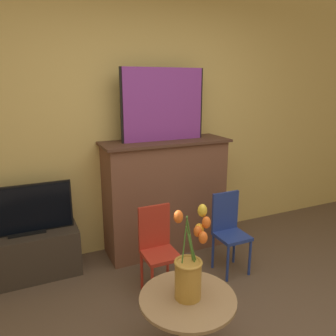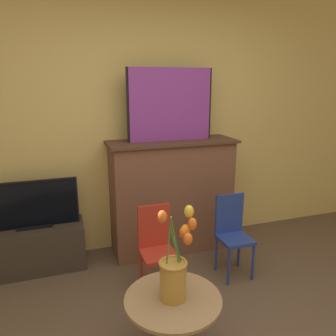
% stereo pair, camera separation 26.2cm
% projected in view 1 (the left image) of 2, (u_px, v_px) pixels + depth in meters
% --- Properties ---
extents(wall_back, '(8.00, 0.06, 2.70)m').
position_uv_depth(wall_back, '(132.00, 119.00, 3.28)').
color(wall_back, '#E0BC66').
rests_on(wall_back, ground).
extents(fireplace_mantel, '(1.28, 0.46, 1.16)m').
position_uv_depth(fireplace_mantel, '(165.00, 194.00, 3.37)').
color(fireplace_mantel, brown).
rests_on(fireplace_mantel, ground).
extents(painting, '(0.85, 0.03, 0.69)m').
position_uv_depth(painting, '(163.00, 105.00, 3.14)').
color(painting, black).
rests_on(painting, fireplace_mantel).
extents(tv_stand, '(0.85, 0.37, 0.42)m').
position_uv_depth(tv_stand, '(30.00, 255.00, 2.93)').
color(tv_stand, '#382D23').
rests_on(tv_stand, ground).
extents(tv_monitor, '(0.80, 0.12, 0.44)m').
position_uv_depth(tv_monitor, '(25.00, 210.00, 2.83)').
color(tv_monitor, black).
rests_on(tv_monitor, tv_stand).
extents(chair_red, '(0.27, 0.27, 0.74)m').
position_uv_depth(chair_red, '(158.00, 245.00, 2.68)').
color(chair_red, '#B22D1E').
rests_on(chair_red, ground).
extents(chair_blue, '(0.27, 0.27, 0.74)m').
position_uv_depth(chair_blue, '(229.00, 228.00, 3.00)').
color(chair_blue, navy).
rests_on(chair_blue, ground).
extents(side_table, '(0.58, 0.58, 0.47)m').
position_uv_depth(side_table, '(187.00, 320.00, 1.98)').
color(side_table, '#99754C').
rests_on(side_table, ground).
extents(vase_tulips, '(0.23, 0.17, 0.55)m').
position_uv_depth(vase_tulips, '(190.00, 269.00, 1.91)').
color(vase_tulips, '#B78433').
rests_on(vase_tulips, side_table).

